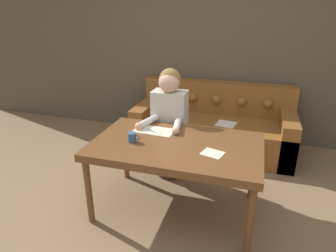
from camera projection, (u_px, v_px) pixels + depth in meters
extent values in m
plane|color=#846647|center=(163.00, 216.00, 2.90)|extent=(16.00, 16.00, 0.00)
cube|color=brown|center=(207.00, 49.00, 4.26)|extent=(8.00, 0.06, 2.60)
cube|color=brown|center=(176.00, 147.00, 2.74)|extent=(1.54, 0.93, 0.07)
cylinder|color=brown|center=(89.00, 192.00, 2.71)|extent=(0.06, 0.06, 0.66)
cylinder|color=brown|center=(250.00, 222.00, 2.33)|extent=(0.06, 0.06, 0.66)
cylinder|color=brown|center=(126.00, 152.00, 3.43)|extent=(0.06, 0.06, 0.66)
cylinder|color=brown|center=(253.00, 171.00, 3.05)|extent=(0.06, 0.06, 0.66)
cube|color=brown|center=(212.00, 134.00, 4.16)|extent=(2.12, 0.92, 0.44)
cube|color=brown|center=(218.00, 97.00, 4.31)|extent=(2.12, 0.22, 0.44)
cube|color=brown|center=(148.00, 122.00, 4.39)|extent=(0.20, 0.92, 0.60)
cube|color=brown|center=(286.00, 137.00, 3.88)|extent=(0.20, 0.92, 0.60)
sphere|color=brown|center=(170.00, 95.00, 4.37)|extent=(0.13, 0.13, 0.13)
sphere|color=brown|center=(193.00, 97.00, 4.28)|extent=(0.13, 0.13, 0.13)
sphere|color=brown|center=(217.00, 99.00, 4.19)|extent=(0.13, 0.13, 0.13)
sphere|color=brown|center=(242.00, 102.00, 4.10)|extent=(0.13, 0.13, 0.13)
sphere|color=brown|center=(268.00, 104.00, 4.01)|extent=(0.13, 0.13, 0.13)
cube|color=white|center=(226.00, 124.00, 3.93)|extent=(0.28, 0.28, 0.00)
cylinder|color=#33281E|center=(170.00, 158.00, 3.53)|extent=(0.28, 0.28, 0.45)
cube|color=beige|center=(170.00, 117.00, 3.33)|extent=(0.38, 0.22, 0.59)
sphere|color=#DBAD8E|center=(169.00, 82.00, 3.16)|extent=(0.23, 0.23, 0.23)
sphere|color=olive|center=(170.00, 79.00, 3.18)|extent=(0.23, 0.23, 0.23)
cylinder|color=beige|center=(148.00, 122.00, 3.13)|extent=(0.15, 0.32, 0.07)
sphere|color=#DBAD8E|center=(139.00, 126.00, 3.01)|extent=(0.08, 0.08, 0.08)
cylinder|color=beige|center=(177.00, 125.00, 3.04)|extent=(0.12, 0.32, 0.07)
sphere|color=#DBAD8E|center=(176.00, 131.00, 2.90)|extent=(0.08, 0.08, 0.08)
cube|color=beige|center=(154.00, 130.00, 2.99)|extent=(0.41, 0.23, 0.00)
cube|color=beige|center=(213.00, 153.00, 2.54)|extent=(0.21, 0.20, 0.00)
cube|color=silver|center=(159.00, 133.00, 2.93)|extent=(0.12, 0.04, 0.00)
cube|color=#2D569E|center=(151.00, 131.00, 2.98)|extent=(0.08, 0.03, 0.00)
torus|color=#2D569E|center=(147.00, 130.00, 2.99)|extent=(0.04, 0.04, 0.01)
cube|color=silver|center=(158.00, 134.00, 2.92)|extent=(0.11, 0.08, 0.00)
cube|color=#2D569E|center=(152.00, 131.00, 2.99)|extent=(0.07, 0.05, 0.00)
torus|color=#2D569E|center=(149.00, 130.00, 3.01)|extent=(0.04, 0.04, 0.01)
cylinder|color=silver|center=(154.00, 132.00, 2.96)|extent=(0.01, 0.01, 0.01)
cylinder|color=#335B84|center=(132.00, 137.00, 2.74)|extent=(0.08, 0.08, 0.09)
torus|color=#335B84|center=(137.00, 138.00, 2.72)|extent=(0.05, 0.01, 0.05)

